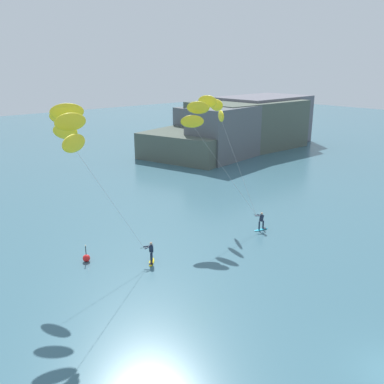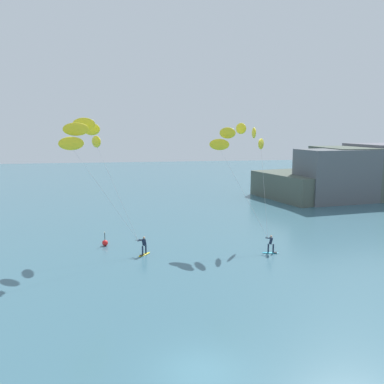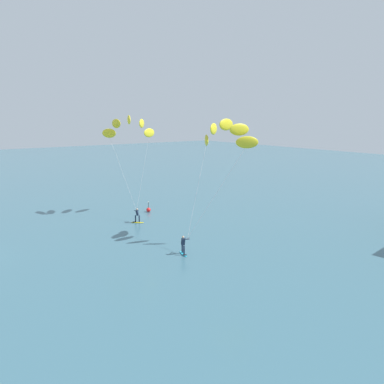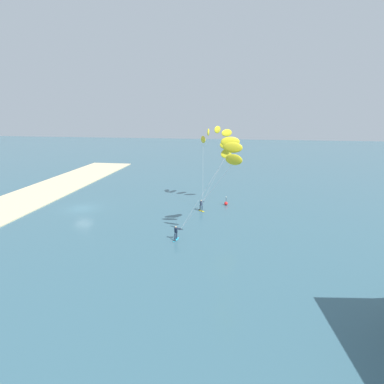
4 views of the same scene
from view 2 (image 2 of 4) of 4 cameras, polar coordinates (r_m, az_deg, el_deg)
The scene contains 5 objects.
ground_plane at distance 20.03m, azimuth 1.02°, elevation -24.55°, with size 240.00×240.00×0.00m, color #386070.
kitesurfer_nearshore at distance 40.16m, azimuth 7.16°, elevation 7.43°, with size 6.30×7.64×11.69m.
kitesurfer_mid_water at distance 36.15m, azimuth -14.95°, elevation 7.58°, with size 7.45×6.21×12.07m.
marker_buoy at distance 39.28m, azimuth -12.39°, elevation -7.13°, with size 0.56×0.56×1.38m.
distant_headland at distance 73.11m, azimuth 24.46°, elevation 2.36°, with size 34.50×19.72×8.64m.
Camera 2 is at (-3.10, -16.40, 11.08)m, focal length 37.12 mm.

